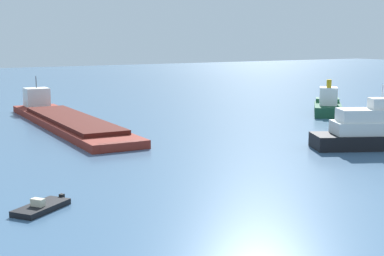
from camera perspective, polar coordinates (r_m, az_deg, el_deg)
small_motorboat at (r=39.76m, az=-14.72°, el=-7.59°), size 4.42×3.81×0.89m
cargo_barge at (r=76.44m, az=-12.41°, el=0.83°), size 7.92×37.55×5.50m
tugboat at (r=87.68m, az=13.33°, el=2.22°), size 9.25×9.57×5.30m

